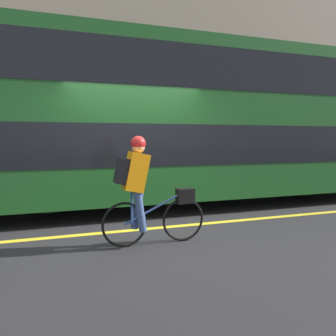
# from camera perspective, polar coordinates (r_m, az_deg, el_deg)

# --- Properties ---
(ground_plane) EXTENTS (80.00, 80.00, 0.00)m
(ground_plane) POSITION_cam_1_polar(r_m,az_deg,el_deg) (5.60, -3.89, -10.81)
(ground_plane) COLOR #232326
(road_center_line) EXTENTS (50.00, 0.14, 0.01)m
(road_center_line) POSITION_cam_1_polar(r_m,az_deg,el_deg) (5.67, -4.10, -10.56)
(road_center_line) COLOR yellow
(road_center_line) RESTS_ON ground_plane
(sidewalk_curb) EXTENTS (60.00, 2.19, 0.14)m
(sidewalk_curb) POSITION_cam_1_polar(r_m,az_deg,el_deg) (10.98, -11.43, -2.65)
(sidewalk_curb) COLOR gray
(sidewalk_curb) RESTS_ON ground_plane
(building_facade) EXTENTS (60.00, 0.30, 8.04)m
(building_facade) POSITION_cam_1_polar(r_m,az_deg,el_deg) (12.37, -12.54, 16.61)
(building_facade) COLOR gray
(building_facade) RESTS_ON ground_plane
(bus) EXTENTS (10.42, 2.59, 3.57)m
(bus) POSITION_cam_1_polar(r_m,az_deg,el_deg) (7.72, 4.50, 8.49)
(bus) COLOR black
(bus) RESTS_ON ground_plane
(cyclist_on_bike) EXTENTS (1.54, 0.32, 1.58)m
(cyclist_on_bike) POSITION_cam_1_polar(r_m,az_deg,el_deg) (4.68, -4.32, -3.27)
(cyclist_on_bike) COLOR black
(cyclist_on_bike) RESTS_ON ground_plane
(trash_bin) EXTENTS (0.46, 0.46, 1.00)m
(trash_bin) POSITION_cam_1_polar(r_m,az_deg,el_deg) (12.52, 12.40, 0.89)
(trash_bin) COLOR #194C23
(trash_bin) RESTS_ON sidewalk_curb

